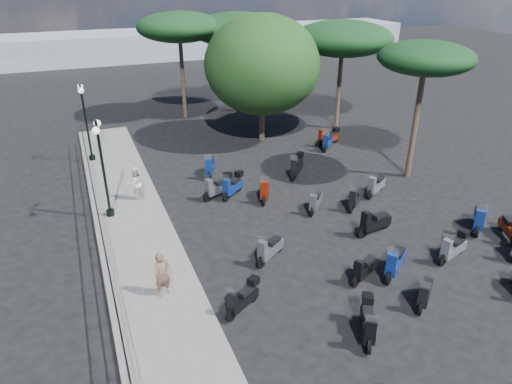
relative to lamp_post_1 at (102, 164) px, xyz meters
name	(u,v)px	position (x,y,z in m)	size (l,w,h in m)	color
ground	(326,252)	(7.28, -5.77, -2.56)	(120.00, 120.00, 0.00)	black
sidewalk	(140,246)	(0.78, -2.77, -2.49)	(3.00, 30.00, 0.15)	#605F5C
railing	(102,237)	(-0.52, -2.97, -1.66)	(0.04, 26.04, 1.10)	black
lamp_post_1	(102,164)	(0.00, 0.00, 0.00)	(0.41, 1.24, 4.23)	black
lamp_post_2	(85,118)	(-0.23, 6.96, 0.00)	(0.34, 1.24, 4.22)	black
woman	(162,274)	(1.05, -6.12, -1.63)	(0.57, 0.37, 1.56)	brown
pedestrian_far	(136,183)	(1.32, 1.18, -1.63)	(0.76, 0.59, 1.56)	beige
scooter_2	(243,299)	(3.20, -7.66, -2.09)	(1.40, 0.96, 1.24)	black
scooter_3	(270,249)	(5.08, -5.45, -2.09)	(1.45, 1.06, 1.34)	black
scooter_4	(233,186)	(5.60, 0.07, -2.05)	(1.39, 1.25, 1.36)	black
scooter_5	(210,167)	(5.30, 2.72, -2.06)	(0.92, 1.72, 1.45)	black
scooter_7	(368,323)	(6.16, -10.07, -2.05)	(1.02, 1.53, 1.35)	black
scooter_8	(364,269)	(7.64, -7.73, -2.12)	(1.45, 0.87, 1.26)	black
scooter_9	(218,187)	(4.93, 0.21, -2.04)	(1.64, 0.91, 1.38)	black
scooter_11	(425,293)	(8.67, -9.56, -2.13)	(1.27, 1.09, 1.26)	black
scooter_12	(395,262)	(8.78, -7.90, -2.05)	(1.54, 1.22, 1.47)	black
scooter_13	(374,223)	(9.75, -5.30, -2.06)	(1.81, 0.67, 1.45)	black
scooter_14	(315,202)	(8.48, -2.70, -2.13)	(1.11, 1.21, 1.24)	black
scooter_15	(265,190)	(6.86, -0.83, -2.06)	(0.99, 1.68, 1.45)	black
scooter_18	(453,248)	(11.36, -7.93, -2.06)	(1.63, 0.76, 1.34)	black
scooter_19	(356,198)	(10.31, -3.10, -2.10)	(1.34, 1.15, 1.32)	black
scooter_20	(297,166)	(9.43, 1.01, -2.03)	(1.30, 1.45, 1.41)	black
scooter_21	(328,137)	(13.28, 4.45, -2.05)	(1.68, 0.61, 1.34)	black
scooter_24	(510,228)	(14.51, -7.64, -2.10)	(0.92, 1.54, 1.34)	black
scooter_25	(479,219)	(13.88, -6.65, -2.05)	(1.42, 1.34, 1.47)	black
scooter_26	(376,186)	(11.90, -2.37, -2.08)	(1.54, 1.02, 1.38)	black
scooter_27	(328,142)	(12.89, 3.83, -2.10)	(1.23, 1.28, 1.33)	black
broadleaf_tree	(262,65)	(9.92, 6.85, 2.05)	(6.83, 6.83, 7.52)	#38281E
pine_0	(238,29)	(10.83, 13.39, 3.30)	(6.63, 6.63, 7.03)	#38281E
pine_1	(343,38)	(15.47, 7.13, 3.23)	(6.21, 6.21, 6.90)	#38281E
pine_2	(179,27)	(6.66, 13.38, 3.62)	(5.68, 5.68, 7.20)	#38281E
pine_3	(426,59)	(14.75, -1.18, 3.38)	(4.47, 4.47, 6.77)	#38281E
distant_hills	(136,45)	(7.28, 39.23, -1.06)	(70.00, 8.00, 3.00)	gray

